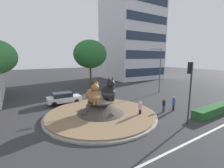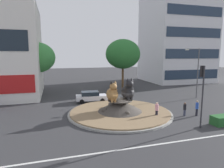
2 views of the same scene
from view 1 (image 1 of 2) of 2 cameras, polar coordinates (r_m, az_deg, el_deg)
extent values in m
plane|color=#333335|center=(17.47, -4.08, -11.31)|extent=(160.00, 160.00, 0.00)
cube|color=silver|center=(11.59, 18.00, -23.43)|extent=(112.00, 0.20, 0.01)
cylinder|color=gray|center=(17.43, -4.08, -11.03)|extent=(12.00, 12.00, 0.18)
cylinder|color=#846B4C|center=(17.38, -4.09, -10.55)|extent=(11.52, 11.52, 0.13)
cone|color=#423D38|center=(17.14, -4.12, -8.26)|extent=(5.10, 5.10, 1.33)
cylinder|color=#423D38|center=(16.97, -4.14, -6.32)|extent=(2.80, 2.80, 0.12)
ellipsoid|color=#423D38|center=(18.12, 0.54, -8.66)|extent=(0.59, 0.44, 0.47)
ellipsoid|color=#423D38|center=(18.77, -8.20, -7.83)|extent=(0.81, 0.86, 0.65)
ellipsoid|color=#423D38|center=(16.38, -9.82, -10.64)|extent=(0.73, 0.67, 0.58)
ellipsoid|color=#423D38|center=(15.86, -0.10, -11.37)|extent=(0.60, 0.56, 0.48)
ellipsoid|color=#9E703D|center=(16.20, -6.99, -4.21)|extent=(1.42, 2.12, 1.48)
cylinder|color=#9E703D|center=(15.79, -6.45, -3.93)|extent=(1.02, 1.02, 0.93)
sphere|color=#9E703D|center=(15.49, -6.29, -1.13)|extent=(0.82, 0.82, 0.82)
torus|color=#9E703D|center=(17.22, -6.96, -5.41)|extent=(1.08, 1.08, 0.19)
cone|color=#9E703D|center=(15.49, -5.56, 0.66)|extent=(0.35, 0.35, 0.33)
cone|color=black|center=(15.32, -7.10, 0.53)|extent=(0.35, 0.35, 0.33)
cylinder|color=#9E703D|center=(15.74, -5.36, -6.68)|extent=(0.26, 0.26, 0.37)
cylinder|color=#9E703D|center=(15.62, -6.50, -6.83)|extent=(0.26, 0.26, 0.37)
ellipsoid|color=black|center=(17.34, -1.52, -2.99)|extent=(1.43, 2.23, 1.62)
cylinder|color=black|center=(16.93, -0.76, -2.67)|extent=(1.06, 1.06, 1.01)
sphere|color=black|center=(16.63, -0.48, 0.20)|extent=(0.89, 0.89, 0.89)
torus|color=black|center=(18.43, -1.98, -4.29)|extent=(1.19, 1.19, 0.20)
cone|color=black|center=(16.68, 0.24, 2.02)|extent=(0.37, 0.37, 0.36)
cone|color=black|center=(16.42, -1.21, 1.90)|extent=(0.37, 0.37, 0.36)
cylinder|color=black|center=(16.91, 0.42, -5.43)|extent=(0.28, 0.28, 0.40)
cylinder|color=black|center=(16.72, -0.64, -5.60)|extent=(0.28, 0.28, 0.40)
cylinder|color=#2D2D33|center=(16.00, 26.52, -3.37)|extent=(0.14, 0.14, 5.84)
cube|color=black|center=(15.77, 26.45, 5.26)|extent=(0.34, 0.27, 1.05)
sphere|color=#360606|center=(15.79, 26.27, 6.43)|extent=(0.18, 0.18, 0.18)
sphere|color=orange|center=(15.80, 26.18, 5.29)|extent=(0.18, 0.18, 0.18)
sphere|color=black|center=(15.82, 26.10, 4.16)|extent=(0.18, 0.18, 0.18)
cube|color=silver|center=(49.37, 7.05, 18.57)|extent=(15.10, 13.99, 27.92)
cube|color=#233347|center=(43.72, 12.45, 4.28)|extent=(14.02, 0.29, 2.11)
cube|color=#233347|center=(43.55, 12.67, 10.39)|extent=(14.02, 0.29, 2.11)
cube|color=#233347|center=(43.88, 12.90, 16.47)|extent=(14.02, 0.29, 2.11)
cube|color=#233347|center=(44.69, 13.14, 22.39)|extent=(14.02, 0.29, 2.11)
cube|color=#235B28|center=(20.81, 32.80, -8.09)|extent=(6.44, 1.20, 0.90)
cylinder|color=brown|center=(32.35, -7.80, 2.26)|extent=(0.40, 0.40, 4.27)
ellipsoid|color=#286B2D|center=(32.09, -7.99, 10.75)|extent=(6.61, 6.61, 5.62)
cylinder|color=#4C4C51|center=(29.02, 17.09, 4.55)|extent=(0.16, 0.16, 7.75)
cylinder|color=#4C4C51|center=(28.42, 15.88, 12.13)|extent=(1.86, 0.56, 0.10)
cube|color=silver|center=(27.90, 14.22, 12.05)|extent=(0.50, 0.24, 0.16)
cylinder|color=black|center=(20.11, 21.47, -7.92)|extent=(0.24, 0.24, 0.81)
cylinder|color=#284CB2|center=(19.90, 21.61, -5.84)|extent=(0.31, 0.31, 0.70)
sphere|color=tan|center=(19.79, 21.69, -4.54)|extent=(0.23, 0.23, 0.23)
cylinder|color=black|center=(17.20, 10.18, -10.35)|extent=(0.28, 0.28, 0.80)
cylinder|color=pink|center=(16.96, 10.26, -7.96)|extent=(0.37, 0.37, 0.70)
sphere|color=beige|center=(16.83, 10.31, -6.45)|extent=(0.23, 0.23, 0.23)
cylinder|color=#33384C|center=(19.26, 18.27, -8.63)|extent=(0.25, 0.25, 0.72)
cylinder|color=black|center=(19.06, 18.38, -6.69)|extent=(0.33, 0.33, 0.63)
sphere|color=brown|center=(18.95, 18.45, -5.48)|extent=(0.21, 0.21, 0.21)
cube|color=silver|center=(22.42, -17.00, -5.22)|extent=(4.51, 2.19, 0.66)
cube|color=#19232D|center=(22.23, -17.63, -3.75)|extent=(2.57, 1.83, 0.56)
cylinder|color=black|center=(23.69, -13.98, -5.12)|extent=(0.65, 0.26, 0.64)
cylinder|color=black|center=(21.94, -12.73, -6.25)|extent=(0.65, 0.26, 0.64)
cylinder|color=black|center=(23.19, -20.95, -5.80)|extent=(0.65, 0.26, 0.64)
cylinder|color=black|center=(21.39, -20.27, -7.04)|extent=(0.65, 0.26, 0.64)
camera|label=2|loc=(6.67, 143.96, -2.57)|focal=31.56mm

